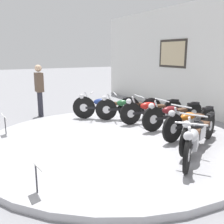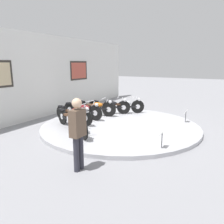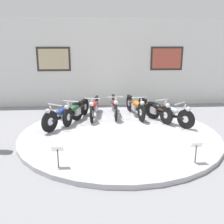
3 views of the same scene
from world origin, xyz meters
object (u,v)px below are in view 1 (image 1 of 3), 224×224
object	(u,v)px
motorcycle_blue	(105,106)
motorcycle_red	(151,109)
info_placard_front_left	(5,120)
motorcycle_silver	(192,139)
motorcycle_green	(128,107)
motorcycle_maroon	(173,114)
motorcycle_orange	(190,121)
info_placard_front_centre	(36,168)
motorcycle_black	(199,130)
visitor_standing	(39,88)

from	to	relation	value
motorcycle_blue	motorcycle_red	bearing A→B (deg)	43.64
motorcycle_red	info_placard_front_left	world-z (taller)	motorcycle_red
motorcycle_blue	motorcycle_silver	size ratio (longest dim) A/B	1.07
motorcycle_green	motorcycle_maroon	xyz separation A→B (m)	(1.36, 0.52, 0.00)
motorcycle_orange	info_placard_front_centre	world-z (taller)	motorcycle_orange
info_placard_front_centre	motorcycle_orange	bearing A→B (deg)	102.17
motorcycle_orange	motorcycle_red	bearing A→B (deg)	-179.94
info_placard_front_left	motorcycle_black	bearing A→B (deg)	49.10
motorcycle_orange	info_placard_front_centre	bearing A→B (deg)	-77.83
info_placard_front_centre	visitor_standing	xyz separation A→B (m)	(-5.07, 1.34, 0.46)
info_placard_front_left	motorcycle_maroon	bearing A→B (deg)	68.20
motorcycle_maroon	motorcycle_blue	bearing A→B (deg)	-148.10
motorcycle_green	visitor_standing	size ratio (longest dim) A/B	1.11
motorcycle_silver	visitor_standing	size ratio (longest dim) A/B	0.95
motorcycle_red	motorcycle_orange	distance (m)	1.49
motorcycle_red	info_placard_front_left	size ratio (longest dim) A/B	3.83
visitor_standing	info_placard_front_centre	bearing A→B (deg)	-14.81
motorcycle_red	visitor_standing	world-z (taller)	visitor_standing
visitor_standing	motorcycle_black	bearing A→B (deg)	22.54
motorcycle_green	motorcycle_maroon	size ratio (longest dim) A/B	0.94
motorcycle_green	info_placard_front_centre	xyz separation A→B (m)	(2.91, -3.36, -0.01)
motorcycle_green	motorcycle_blue	bearing A→B (deg)	-123.54
motorcycle_green	motorcycle_black	world-z (taller)	motorcycle_green
motorcycle_red	motorcycle_orange	world-z (taller)	motorcycle_orange
motorcycle_red	info_placard_front_centre	world-z (taller)	motorcycle_red
motorcycle_orange	motorcycle_silver	world-z (taller)	motorcycle_orange
motorcycle_blue	info_placard_front_centre	size ratio (longest dim) A/B	3.33
motorcycle_orange	motorcycle_silver	size ratio (longest dim) A/B	1.23
visitor_standing	motorcycle_silver	bearing A→B (deg)	15.60
motorcycle_orange	info_placard_front_left	xyz separation A→B (m)	(-2.30, -3.74, -0.02)
motorcycle_orange	visitor_standing	size ratio (longest dim) A/B	1.17
motorcycle_black	motorcycle_silver	world-z (taller)	same
motorcycle_black	info_placard_front_centre	bearing A→B (deg)	-86.72
info_placard_front_left	info_placard_front_centre	size ratio (longest dim) A/B	1.00
motorcycle_maroon	visitor_standing	world-z (taller)	visitor_standing
motorcycle_orange	motorcycle_black	distance (m)	0.72
motorcycle_silver	info_placard_front_left	size ratio (longest dim) A/B	3.13
motorcycle_black	info_placard_front_centre	distance (m)	3.37
motorcycle_black	motorcycle_silver	size ratio (longest dim) A/B	1.14
motorcycle_silver	motorcycle_black	bearing A→B (deg)	123.64
visitor_standing	motorcycle_red	bearing A→B (deg)	40.95
motorcycle_orange	motorcycle_green	bearing A→B (deg)	-169.68
motorcycle_red	motorcycle_orange	xyz separation A→B (m)	(1.49, 0.00, 0.01)
motorcycle_blue	motorcycle_maroon	bearing A→B (deg)	31.90
motorcycle_blue	motorcycle_green	xyz separation A→B (m)	(0.37, 0.56, -0.02)
motorcycle_black	motorcycle_red	bearing A→B (deg)	169.72
motorcycle_red	motorcycle_maroon	bearing A→B (deg)	10.43
motorcycle_silver	motorcycle_maroon	bearing A→B (deg)	148.14
info_placard_front_left	motorcycle_red	bearing A→B (deg)	77.80
motorcycle_green	info_placard_front_left	bearing A→B (deg)	-93.31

